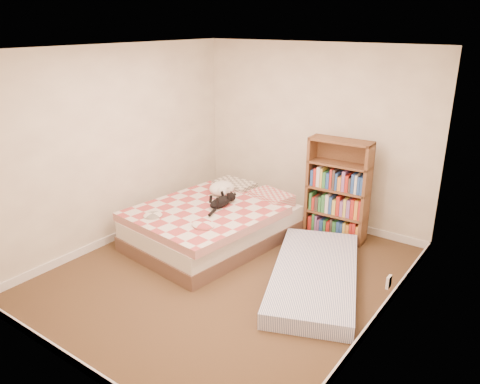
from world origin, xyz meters
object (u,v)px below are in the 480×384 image
Objects in this scene: bookshelf at (337,201)px; black_cat at (222,201)px; white_dog at (222,189)px; bed at (215,223)px; floor_mattress at (315,275)px.

black_cat is (-1.15, -1.01, 0.05)m from bookshelf.
black_cat is 1.69× the size of white_dog.
floor_mattress is (1.57, -0.19, -0.16)m from bed.
bed is 0.33m from black_cat.
bookshelf reaches higher than white_dog.
white_dog reaches higher than floor_mattress.
floor_mattress is at bearing -0.14° from bed.
bed is at bearing 151.07° from floor_mattress.
bed is 1.13× the size of floor_mattress.
black_cat is at bearing 32.56° from bed.
bed is at bearing -142.41° from bookshelf.
floor_mattress is 3.10× the size of black_cat.
floor_mattress is 1.57m from black_cat.
black_cat reaches higher than bed.
black_cat is (0.09, 0.04, 0.31)m from bed.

